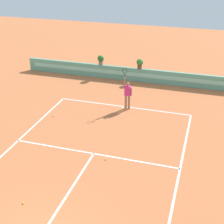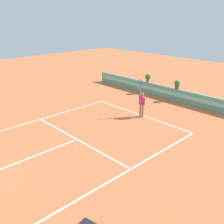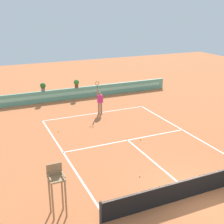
{
  "view_description": "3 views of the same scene",
  "coord_description": "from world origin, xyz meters",
  "px_view_note": "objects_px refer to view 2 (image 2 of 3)",
  "views": [
    {
      "loc": [
        4.74,
        -6.02,
        8.84
      ],
      "look_at": [
        0.11,
        9.03,
        1.0
      ],
      "focal_mm": 52.92,
      "sensor_mm": 36.0,
      "label": 1
    },
    {
      "loc": [
        10.78,
        -1.16,
        6.66
      ],
      "look_at": [
        0.11,
        9.03,
        1.0
      ],
      "focal_mm": 41.29,
      "sensor_mm": 36.0,
      "label": 2
    },
    {
      "loc": [
        -7.9,
        -8.83,
        7.81
      ],
      "look_at": [
        0.11,
        9.03,
        1.0
      ],
      "focal_mm": 48.55,
      "sensor_mm": 36.0,
      "label": 3
    }
  ],
  "objects_px": {
    "tennis_player": "(142,102)",
    "potted_plant_left": "(148,78)",
    "tennis_ball_by_sideline": "(81,110)",
    "potted_plant_centre": "(177,84)",
    "tennis_ball_mid_court": "(80,145)"
  },
  "relations": [
    {
      "from": "tennis_player",
      "to": "potted_plant_left",
      "type": "bearing_deg",
      "value": 124.99
    },
    {
      "from": "tennis_player",
      "to": "tennis_ball_by_sideline",
      "type": "relative_size",
      "value": 38.01
    },
    {
      "from": "tennis_ball_by_sideline",
      "to": "potted_plant_left",
      "type": "xyz_separation_m",
      "value": [
        0.56,
        6.97,
        1.38
      ]
    },
    {
      "from": "tennis_player",
      "to": "potted_plant_left",
      "type": "distance_m",
      "value": 5.78
    },
    {
      "from": "potted_plant_left",
      "to": "potted_plant_centre",
      "type": "relative_size",
      "value": 1.0
    },
    {
      "from": "tennis_ball_mid_court",
      "to": "tennis_ball_by_sideline",
      "type": "relative_size",
      "value": 1.0
    },
    {
      "from": "tennis_ball_by_sideline",
      "to": "potted_plant_centre",
      "type": "relative_size",
      "value": 0.09
    },
    {
      "from": "tennis_player",
      "to": "potted_plant_left",
      "type": "height_order",
      "value": "tennis_player"
    },
    {
      "from": "tennis_ball_by_sideline",
      "to": "potted_plant_centre",
      "type": "distance_m",
      "value": 7.94
    },
    {
      "from": "tennis_player",
      "to": "potted_plant_left",
      "type": "relative_size",
      "value": 3.57
    },
    {
      "from": "tennis_player",
      "to": "potted_plant_left",
      "type": "xyz_separation_m",
      "value": [
        -3.31,
        4.73,
        0.36
      ]
    },
    {
      "from": "tennis_ball_by_sideline",
      "to": "potted_plant_centre",
      "type": "bearing_deg",
      "value": 63.08
    },
    {
      "from": "tennis_ball_by_sideline",
      "to": "potted_plant_centre",
      "type": "height_order",
      "value": "potted_plant_centre"
    },
    {
      "from": "potted_plant_left",
      "to": "potted_plant_centre",
      "type": "bearing_deg",
      "value": 0.0
    },
    {
      "from": "tennis_ball_mid_court",
      "to": "potted_plant_centre",
      "type": "height_order",
      "value": "potted_plant_centre"
    }
  ]
}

